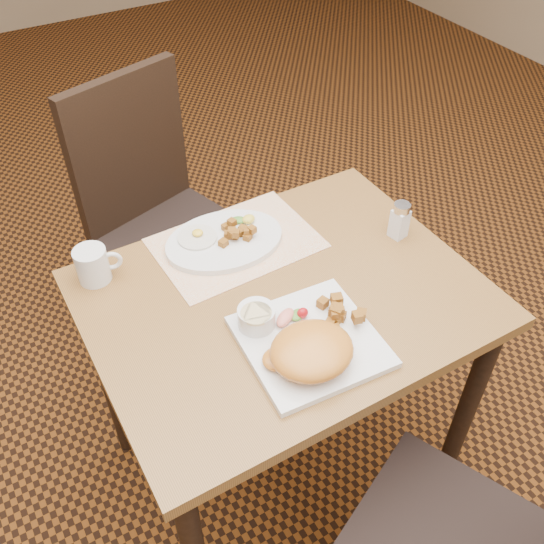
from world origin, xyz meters
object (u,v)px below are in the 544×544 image
(plate_oval, at_px, (224,241))
(coffee_mug, at_px, (93,265))
(plate_square, at_px, (310,341))
(table, at_px, (284,325))
(chair_far, at_px, (158,210))
(salt_shaker, at_px, (400,220))

(plate_oval, relative_size, coffee_mug, 2.80)
(plate_square, bearing_deg, table, 79.15)
(table, distance_m, coffee_mug, 0.48)
(plate_square, xyz_separation_m, plate_oval, (-0.01, 0.39, 0.00))
(chair_far, xyz_separation_m, salt_shaker, (0.41, -0.69, 0.26))
(table, bearing_deg, coffee_mug, 143.27)
(chair_far, height_order, salt_shaker, chair_far)
(chair_far, bearing_deg, salt_shaker, 104.05)
(plate_square, distance_m, coffee_mug, 0.54)
(plate_square, bearing_deg, chair_far, 91.15)
(chair_far, relative_size, plate_oval, 3.19)
(table, distance_m, chair_far, 0.73)
(table, bearing_deg, plate_square, -100.85)
(coffee_mug, bearing_deg, salt_shaker, -17.89)
(plate_oval, distance_m, salt_shaker, 0.45)
(table, xyz_separation_m, plate_square, (-0.03, -0.16, 0.12))
(salt_shaker, bearing_deg, plate_oval, 154.32)
(coffee_mug, bearing_deg, table, -36.73)
(table, bearing_deg, salt_shaker, 5.71)
(table, relative_size, salt_shaker, 9.00)
(plate_oval, xyz_separation_m, salt_shaker, (0.40, -0.19, 0.04))
(plate_oval, height_order, coffee_mug, coffee_mug)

